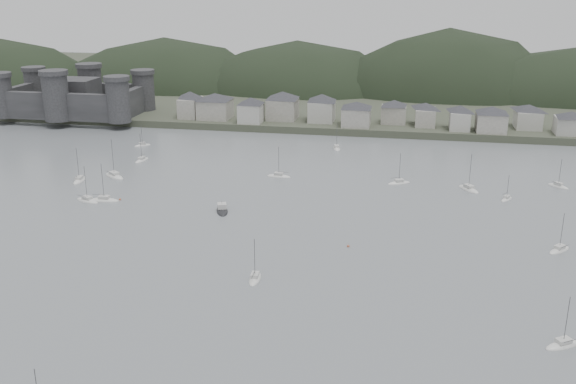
# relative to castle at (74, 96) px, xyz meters

# --- Properties ---
(ground) EXTENTS (900.00, 900.00, 0.00)m
(ground) POSITION_rel_castle_xyz_m (120.00, -179.80, -10.96)
(ground) COLOR slate
(ground) RESTS_ON ground
(far_shore_land) EXTENTS (900.00, 250.00, 3.00)m
(far_shore_land) POSITION_rel_castle_xyz_m (120.00, 115.20, -9.46)
(far_shore_land) COLOR #383D2D
(far_shore_land) RESTS_ON ground
(forested_ridge) EXTENTS (851.55, 103.94, 102.57)m
(forested_ridge) POSITION_rel_castle_xyz_m (124.83, 89.60, -22.25)
(forested_ridge) COLOR black
(forested_ridge) RESTS_ON ground
(castle) EXTENTS (66.00, 43.00, 20.00)m
(castle) POSITION_rel_castle_xyz_m (0.00, 0.00, 0.00)
(castle) COLOR #2D2D2F
(castle) RESTS_ON far_shore_land
(waterfront_town) EXTENTS (451.48, 28.46, 12.92)m
(waterfront_town) POSITION_rel_castle_xyz_m (170.59, 3.54, -2.30)
(waterfront_town) COLOR gray
(waterfront_town) RESTS_ON far_shore_land
(sailboat_lead) EXTENTS (7.79, 6.20, 10.51)m
(sailboat_lead) POSITION_rel_castle_xyz_m (181.44, -164.16, -10.79)
(sailboat_lead) COLOR silver
(sailboat_lead) RESTS_ON ground
(moored_fleet) EXTENTS (266.41, 175.02, 13.72)m
(moored_fleet) POSITION_rel_castle_xyz_m (90.70, -106.54, -10.79)
(moored_fleet) COLOR silver
(moored_fleet) RESTS_ON ground
(motor_launch_far) EXTENTS (5.92, 9.30, 4.07)m
(motor_launch_far) POSITION_rel_castle_xyz_m (101.57, -107.57, -10.68)
(motor_launch_far) COLOR black
(motor_launch_far) RESTS_ON ground
(mooring_buoys) EXTENTS (178.74, 78.92, 0.70)m
(mooring_buoys) POSITION_rel_castle_xyz_m (122.25, -138.45, -10.81)
(mooring_buoys) COLOR #B2583B
(mooring_buoys) RESTS_ON ground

